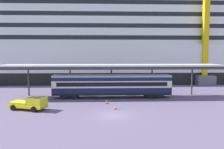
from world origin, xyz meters
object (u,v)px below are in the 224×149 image
Objects in this scene: quay_bollard at (28,101)px; traffic_cone_near at (107,102)px; service_truck at (31,103)px; train_carriage at (112,85)px; cruise_ship at (64,34)px; dockside_crane at (208,21)px; traffic_cone_mid at (116,107)px.

traffic_cone_near is at bearing -0.94° from quay_bollard.
train_carriage is at bearing 35.85° from service_truck.
cruise_ship is 37.09m from quay_bollard.
quay_bollard reaches higher than traffic_cone_near.
dockside_crane reaches higher than cruise_ship.
service_truck reaches higher than traffic_cone_mid.
quay_bollard is (-13.51, 3.81, 0.22)m from traffic_cone_mid.
quay_bollard is at bearing 164.24° from traffic_cone_mid.
train_carriage reaches higher than quay_bollard.
dockside_crane is at bearing 28.80° from quay_bollard.
cruise_ship is at bearing 92.46° from service_truck.
cruise_ship is at bearing 159.76° from dockside_crane.
dockside_crane reaches higher than train_carriage.
quay_bollard is at bearing -160.96° from train_carriage.
quay_bollard is at bearing -90.05° from cruise_ship.
dockside_crane is at bearing 39.48° from traffic_cone_near.
cruise_ship is at bearing 109.30° from traffic_cone_mid.
quay_bollard is (-0.03, -34.66, -13.19)m from cruise_ship.
cruise_ship is 39.31m from traffic_cone_near.
dockside_crane reaches higher than service_truck.
train_carriage reaches higher than traffic_cone_mid.
dockside_crane is (36.07, 24.57, 14.98)m from service_truck.
dockside_crane reaches higher than traffic_cone_near.
quay_bollard is at bearing -151.20° from dockside_crane.
cruise_ship is 6.12× the size of train_carriage.
quay_bollard is (-12.31, 0.20, 0.17)m from traffic_cone_near.
train_carriage is 5.28m from traffic_cone_near.
service_truck is 8.00× the size of traffic_cone_near.
traffic_cone_near is 36.48m from dockside_crane.
traffic_cone_mid is (11.82, -0.00, -0.69)m from service_truck.
service_truck is 9.25× the size of traffic_cone_mid.
service_truck reaches higher than quay_bollard.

